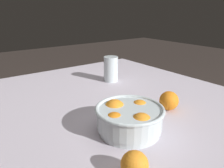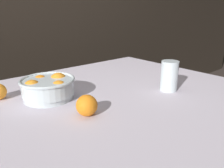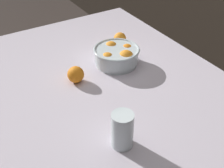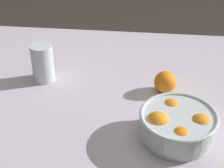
# 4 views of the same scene
# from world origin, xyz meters

# --- Properties ---
(dining_table) EXTENTS (1.49, 1.10, 0.76)m
(dining_table) POSITION_xyz_m (0.00, 0.00, 0.70)
(dining_table) COLOR silver
(dining_table) RESTS_ON ground_plane
(fruit_bowl) EXTENTS (0.23, 0.23, 0.10)m
(fruit_bowl) POSITION_xyz_m (-0.14, 0.14, 0.81)
(fruit_bowl) COLOR silver
(fruit_bowl) RESTS_ON dining_table
(juice_glass) EXTENTS (0.08, 0.08, 0.14)m
(juice_glass) POSITION_xyz_m (0.33, -0.13, 0.82)
(juice_glass) COLOR #F4A314
(juice_glass) RESTS_ON dining_table
(orange_loose_near_bowl) EXTENTS (0.08, 0.08, 0.08)m
(orange_loose_near_bowl) POSITION_xyz_m (-0.11, -0.10, 0.80)
(orange_loose_near_bowl) COLOR orange
(orange_loose_near_bowl) RESTS_ON dining_table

